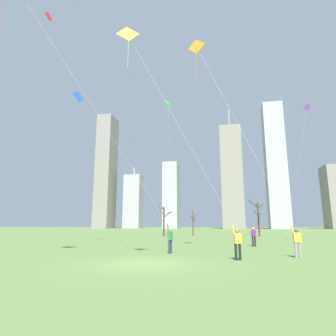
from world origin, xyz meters
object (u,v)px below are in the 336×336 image
Objects in this scene: distant_kite_high_overhead_red at (50,34)px; distant_kite_drifting_left_green at (168,112)px; kite_flyer_foreground_left_yellow at (218,205)px; distant_kite_low_near_trees_purple at (306,115)px; kite_flyer_midfield_right_teal at (134,180)px; bare_tree_right_of_center at (193,221)px; bare_tree_far_right_edge at (258,217)px; kite_flyer_midfield_center_orange at (269,187)px; bystander_watching_nearby at (254,236)px; bare_tree_leftmost at (164,219)px; distant_kite_drifting_right_blue at (81,106)px.

distant_kite_drifting_left_green is at bearing 28.42° from distant_kite_high_overhead_red.
kite_flyer_foreground_left_yellow is 34.86m from distant_kite_low_near_trees_purple.
distant_kite_low_near_trees_purple reaches higher than kite_flyer_midfield_right_teal.
kite_flyer_foreground_left_yellow reaches higher than bare_tree_right_of_center.
distant_kite_low_near_trees_purple is (33.60, 15.52, -7.22)m from distant_kite_high_overhead_red.
kite_flyer_midfield_center_orange is at bearing -95.44° from bare_tree_far_right_edge.
distant_kite_low_near_trees_purple is at bearing 24.78° from distant_kite_high_overhead_red.
bare_tree_right_of_center is at bearing 53.89° from distant_kite_high_overhead_red.
bystander_watching_nearby is 23.11m from bare_tree_leftmost.
kite_flyer_foreground_left_yellow is 31.56m from bare_tree_leftmost.
kite_flyer_midfield_right_teal is at bearing -172.20° from kite_flyer_midfield_center_orange.
kite_flyer_foreground_left_yellow is at bearing -32.34° from distant_kite_high_overhead_red.
distant_kite_high_overhead_red is at bearing 151.38° from distant_kite_drifting_right_blue.
distant_kite_drifting_right_blue is at bearing -144.01° from distant_kite_low_near_trees_purple.
bare_tree_leftmost reaches higher than bystander_watching_nearby.
kite_flyer_midfield_center_orange reaches higher than bare_tree_leftmost.
kite_flyer_foreground_left_yellow is 0.82× the size of distant_kite_drifting_right_blue.
bystander_watching_nearby is at bearing 91.94° from kite_flyer_midfield_center_orange.
kite_flyer_midfield_right_teal is 8.32m from kite_flyer_midfield_center_orange.
kite_flyer_midfield_center_orange is 0.82× the size of distant_kite_drifting_left_green.
kite_flyer_midfield_center_orange reaches higher than distant_kite_drifting_right_blue.
bare_tree_leftmost is at bearing 104.68° from distant_kite_drifting_left_green.
bare_tree_leftmost is at bearing 106.72° from kite_flyer_foreground_left_yellow.
distant_kite_high_overhead_red is at bearing -122.67° from bare_tree_leftmost.
kite_flyer_foreground_left_yellow is 0.66× the size of distant_kite_drifting_left_green.
distant_kite_high_overhead_red is 39.60m from bare_tree_far_right_edge.
bystander_watching_nearby is 24.88m from bare_tree_right_of_center.
distant_kite_high_overhead_red is 30.72m from bare_tree_leftmost.
distant_kite_drifting_right_blue is (-16.07, -1.49, 12.60)m from bystander_watching_nearby.
distant_kite_drifting_left_green is (6.78, 11.27, 3.39)m from distant_kite_drifting_right_blue.
kite_flyer_midfield_right_teal is 12.62m from bystander_watching_nearby.
kite_flyer_midfield_right_teal is 5.60m from kite_flyer_foreground_left_yellow.
distant_kite_drifting_left_green is at bearing -135.69° from bare_tree_far_right_edge.
bare_tree_leftmost is at bearing -138.21° from bare_tree_right_of_center.
distant_kite_drifting_left_green is 20.17m from bare_tree_right_of_center.
distant_kite_drifting_right_blue reaches higher than kite_flyer_foreground_left_yellow.
distant_kite_low_near_trees_purple is (26.61, 19.33, 4.67)m from distant_kite_drifting_right_blue.
kite_flyer_midfield_right_teal is 28.12m from distant_kite_high_overhead_red.
distant_kite_high_overhead_red reaches higher than bare_tree_leftmost.
distant_kite_drifting_right_blue is 2.68× the size of bare_tree_leftmost.
bare_tree_right_of_center is at bearing 107.54° from bystander_watching_nearby.
distant_kite_high_overhead_red is 1.88× the size of distant_kite_drifting_right_blue.
kite_flyer_midfield_center_orange is at bearing -21.53° from distant_kite_drifting_right_blue.
bare_tree_leftmost is at bearing -171.87° from bare_tree_far_right_edge.
bare_tree_far_right_edge is at bearing -9.66° from bare_tree_right_of_center.
distant_kite_drifting_right_blue is 0.74× the size of distant_kite_low_near_trees_purple.
bare_tree_leftmost is (-2.61, 9.95, -14.21)m from distant_kite_drifting_left_green.
bare_tree_far_right_edge is (19.18, 23.37, -10.50)m from distant_kite_drifting_right_blue.
bare_tree_leftmost is (-15.00, -2.14, -0.32)m from bare_tree_far_right_edge.
kite_flyer_midfield_right_teal is 35.37m from distant_kite_low_near_trees_purple.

